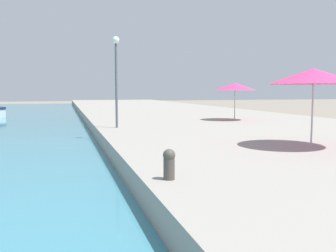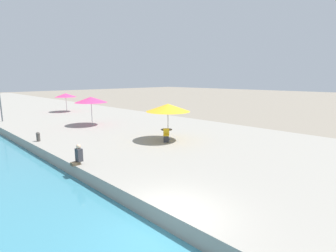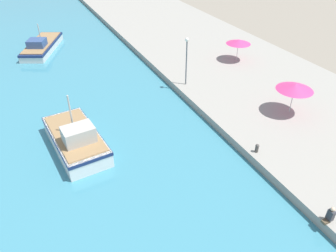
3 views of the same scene
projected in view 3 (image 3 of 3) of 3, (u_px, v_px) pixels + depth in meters
The scene contains 8 objects.
quay_promenade at pixel (189, 39), 43.45m from camera, with size 16.00×90.00×0.68m.
fishing_boat_near at pixel (76, 139), 23.65m from camera, with size 3.75×7.17×4.37m.
fishing_boat_mid at pixel (42, 46), 40.30m from camera, with size 6.14×8.91×3.29m.
cafe_umbrella_white at pixel (295, 87), 25.89m from camera, with size 2.93×2.93×2.60m.
cafe_umbrella_striped at pixel (239, 42), 35.31m from camera, with size 2.66×2.66×2.36m.
person_at_quay at pixel (330, 216), 17.46m from camera, with size 0.56×0.36×1.04m.
mooring_bollard at pixel (257, 148), 22.57m from camera, with size 0.26×0.26×0.65m.
lamppost at pixel (187, 53), 29.81m from camera, with size 0.36×0.36×4.56m.
Camera 3 is at (-12.64, -0.35, 14.81)m, focal length 35.00 mm.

